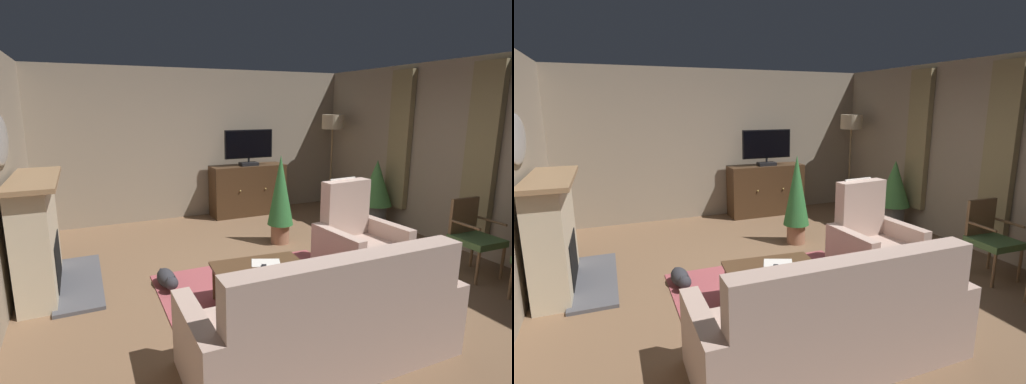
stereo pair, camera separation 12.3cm
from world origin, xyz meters
TOP-DOWN VIEW (x-y plane):
  - ground_plane at (0.00, 0.00)m, footprint 6.32×6.89m
  - wall_back at (0.00, 3.19)m, footprint 6.32×0.10m
  - wall_right_with_window at (2.91, 0.00)m, footprint 0.10×6.89m
  - curtain_panel_near at (2.80, -0.40)m, footprint 0.10×0.44m
  - curtain_panel_far at (2.80, 1.10)m, footprint 0.10×0.44m
  - rug_central at (-0.33, -0.26)m, footprint 2.21×1.84m
  - fireplace at (-2.58, 0.82)m, footprint 0.83×1.57m
  - wall_mirror_oval at (-2.83, 0.82)m, footprint 0.06×0.99m
  - tv_cabinet at (0.78, 2.84)m, footprint 1.42×0.51m
  - television at (0.78, 2.79)m, footprint 0.94×0.20m
  - coffee_table at (-0.48, -0.46)m, footprint 0.99×0.60m
  - tv_remote at (-0.48, -0.58)m, footprint 0.12×0.17m
  - folded_newspaper at (-0.39, -0.45)m, footprint 0.36×0.32m
  - sofa_floral at (-0.40, -1.61)m, footprint 2.24×0.89m
  - armchair_beside_cabinet at (0.97, -0.24)m, footprint 0.99×0.91m
  - side_chair_tucked_against_wall at (2.23, -0.84)m, footprint 0.49×0.49m
  - potted_plant_tall_palm_by_window at (0.59, 1.13)m, footprint 0.39×0.39m
  - potted_plant_on_hearth_side at (2.48, 1.23)m, footprint 0.54×0.54m
  - cat at (-1.30, 0.30)m, footprint 0.22×0.71m
  - floor_lamp at (2.44, 2.53)m, footprint 0.42×0.42m

SIDE VIEW (x-z plane):
  - ground_plane at x=0.00m, z-range -0.04..0.00m
  - rug_central at x=-0.33m, z-range 0.00..0.01m
  - cat at x=-1.30m, z-range 0.00..0.21m
  - sofa_floral at x=-0.40m, z-range -0.18..0.84m
  - armchair_beside_cabinet at x=0.97m, z-range -0.23..0.92m
  - coffee_table at x=-0.48m, z-range 0.16..0.58m
  - folded_newspaper at x=-0.39m, z-range 0.42..0.43m
  - tv_remote at x=-0.48m, z-range 0.42..0.45m
  - tv_cabinet at x=0.78m, z-range -0.02..0.93m
  - side_chair_tucked_against_wall at x=2.23m, z-range 0.04..0.97m
  - fireplace at x=-2.58m, z-range -0.04..1.26m
  - potted_plant_on_hearth_side at x=2.48m, z-range 0.07..1.23m
  - potted_plant_tall_palm_by_window at x=0.59m, z-range 0.06..1.41m
  - television at x=0.78m, z-range 0.97..1.64m
  - wall_back at x=0.00m, z-range 0.00..2.70m
  - wall_right_with_window at x=2.91m, z-range 0.00..2.70m
  - curtain_panel_near at x=2.80m, z-range 0.35..2.62m
  - curtain_panel_far at x=2.80m, z-range 0.35..2.62m
  - floor_lamp at x=2.44m, z-range 0.70..2.57m
  - wall_mirror_oval at x=-2.83m, z-range 1.44..1.97m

